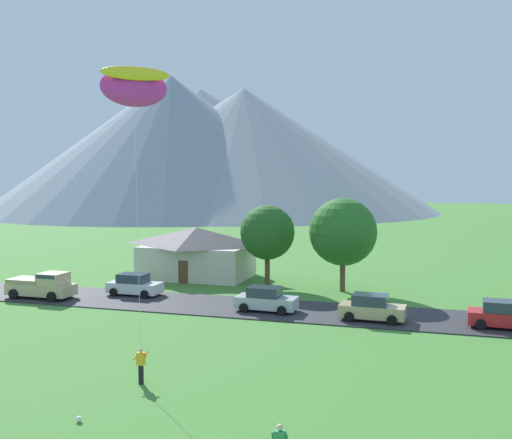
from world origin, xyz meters
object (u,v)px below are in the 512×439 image
object	(u,v)px
parked_car_white_west_end	(134,285)
soccer_ball	(79,419)
parked_car_tan_east_end	(372,308)
pickup_truck_sand_west_side	(43,285)
tree_left_of_center	(343,232)
parked_car_silver_mid_east	(266,300)
tree_near_left	(267,233)
house_leftmost	(197,252)
kite_flyer_with_kite	(134,89)
parked_car_red_mid_west	(503,315)

from	to	relation	value
parked_car_white_west_end	soccer_ball	distance (m)	23.94
parked_car_tan_east_end	pickup_truck_sand_west_side	distance (m)	24.89
tree_left_of_center	parked_car_tan_east_end	xyz separation A→B (m)	(3.25, -9.30, -4.02)
parked_car_white_west_end	soccer_ball	xyz separation A→B (m)	(9.40, -22.00, -0.75)
parked_car_silver_mid_east	parked_car_tan_east_end	xyz separation A→B (m)	(7.29, -0.56, 0.00)
parked_car_tan_east_end	pickup_truck_sand_west_side	size ratio (longest dim) A/B	0.82
tree_left_of_center	parked_car_white_west_end	size ratio (longest dim) A/B	1.80
tree_near_left	parked_car_tan_east_end	xyz separation A→B (m)	(9.68, -9.53, -3.77)
house_leftmost	parked_car_silver_mid_east	bearing A→B (deg)	-49.42
house_leftmost	kite_flyer_with_kite	xyz separation A→B (m)	(5.89, -22.64, 11.51)
parked_car_red_mid_west	kite_flyer_with_kite	world-z (taller)	kite_flyer_with_kite
parked_car_white_west_end	parked_car_red_mid_west	xyz separation A→B (m)	(26.65, -2.53, 0.00)
house_leftmost	soccer_ball	bearing A→B (deg)	-75.81
parked_car_silver_mid_east	pickup_truck_sand_west_side	xyz separation A→B (m)	(-17.60, -0.73, 0.19)
parked_car_red_mid_west	soccer_ball	distance (m)	26.03
kite_flyer_with_kite	house_leftmost	bearing A→B (deg)	104.58
parked_car_red_mid_west	pickup_truck_sand_west_side	xyz separation A→B (m)	(-32.87, -0.48, 0.19)
tree_left_of_center	parked_car_tan_east_end	bearing A→B (deg)	-70.77
tree_near_left	soccer_ball	distance (m)	29.04
kite_flyer_with_kite	tree_near_left	bearing A→B (deg)	85.40
tree_left_of_center	parked_car_silver_mid_east	bearing A→B (deg)	-114.83
house_leftmost	parked_car_white_west_end	size ratio (longest dim) A/B	2.46
pickup_truck_sand_west_side	soccer_ball	size ratio (longest dim) A/B	21.75
parked_car_red_mid_west	tree_left_of_center	bearing A→B (deg)	141.31
tree_near_left	pickup_truck_sand_west_side	bearing A→B (deg)	-147.46
soccer_ball	parked_car_tan_east_end	bearing A→B (deg)	64.16
soccer_ball	parked_car_white_west_end	bearing A→B (deg)	113.14
parked_car_tan_east_end	pickup_truck_sand_west_side	world-z (taller)	pickup_truck_sand_west_side
tree_near_left	parked_car_white_west_end	world-z (taller)	tree_near_left
tree_near_left	parked_car_silver_mid_east	world-z (taller)	tree_near_left
tree_left_of_center	parked_car_silver_mid_east	world-z (taller)	tree_left_of_center
pickup_truck_sand_west_side	soccer_ball	xyz separation A→B (m)	(15.61, -18.99, -0.94)
pickup_truck_sand_west_side	parked_car_white_west_end	bearing A→B (deg)	25.88
parked_car_white_west_end	parked_car_tan_east_end	xyz separation A→B (m)	(18.68, -2.85, 0.00)
parked_car_white_west_end	house_leftmost	bearing A→B (deg)	80.83
house_leftmost	tree_left_of_center	xyz separation A→B (m)	(13.94, -2.80, 2.47)
tree_near_left	soccer_ball	xyz separation A→B (m)	(0.40, -28.69, -4.51)
house_leftmost	tree_left_of_center	bearing A→B (deg)	-11.37
tree_left_of_center	parked_car_tan_east_end	size ratio (longest dim) A/B	1.79
house_leftmost	parked_car_tan_east_end	distance (m)	21.08
house_leftmost	soccer_ball	xyz separation A→B (m)	(7.91, -31.26, -2.29)
parked_car_white_west_end	parked_car_red_mid_west	world-z (taller)	same
tree_near_left	tree_left_of_center	world-z (taller)	tree_left_of_center
kite_flyer_with_kite	parked_car_tan_east_end	bearing A→B (deg)	43.01
tree_left_of_center	parked_car_white_west_end	world-z (taller)	tree_left_of_center
tree_near_left	parked_car_red_mid_west	bearing A→B (deg)	-27.57
house_leftmost	tree_left_of_center	world-z (taller)	tree_left_of_center
parked_car_red_mid_west	kite_flyer_with_kite	distance (m)	25.68
house_leftmost	parked_car_white_west_end	world-z (taller)	house_leftmost
parked_car_red_mid_west	kite_flyer_with_kite	xyz separation A→B (m)	(-19.27, -10.85, 13.06)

